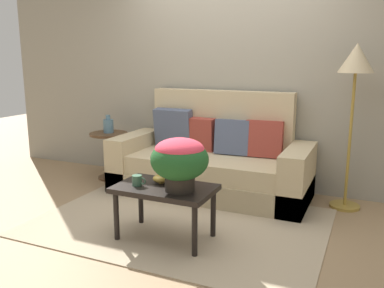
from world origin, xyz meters
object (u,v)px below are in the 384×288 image
Objects in this scene: coffee_table at (165,193)px; potted_plant at (180,159)px; couch at (212,163)px; table_vase at (108,125)px; side_table at (109,147)px; coffee_mug at (137,180)px; floor_lamp at (355,73)px; snack_bowl at (161,179)px.

coffee_table is 1.77× the size of potted_plant.
couch is 1.41m from table_vase.
coffee_mug is (1.23, -1.33, 0.10)m from side_table.
floor_lamp is at bearing 2.65° from side_table.
potted_plant is 2.08m from table_vase.
floor_lamp is at bearing 50.96° from potted_plant.
coffee_table is (0.09, -1.28, 0.06)m from couch.
potted_plant is at bearing -79.45° from couch.
floor_lamp is at bearing 43.62° from snack_bowl.
table_vase reaches higher than coffee_mug.
potted_plant is at bearing -129.04° from floor_lamp.
floor_lamp reaches higher than couch.
coffee_table is 1.92m from side_table.
coffee_mug is at bearing -136.75° from snack_bowl.
side_table is 4.03× the size of snack_bowl.
floor_lamp reaches higher than side_table.
table_vase is at bearing 138.78° from coffee_table.
potted_plant is at bearing -14.97° from coffee_table.
snack_bowl is at bearing 135.39° from coffee_table.
coffee_table is at bearing 18.12° from coffee_mug.
table_vase is at bearing -179.62° from couch.
coffee_table is at bearing -86.00° from couch.
side_table is at bearing 138.94° from coffee_table.
side_table is 1.83m from snack_bowl.
table_vase is (-1.24, 1.35, 0.17)m from coffee_mug.
table_vase is (-0.01, 0.01, 0.27)m from side_table.
couch is 1.36m from side_table.
coffee_mug is at bearing -95.33° from couch.
snack_bowl is (-0.07, 0.07, 0.10)m from coffee_table.
couch is at bearing 90.99° from snack_bowl.
couch reaches higher than side_table.
floor_lamp reaches higher than coffee_mug.
couch is at bearing 0.38° from table_vase.
couch reaches higher than table_vase.
side_table is at bearing -179.05° from couch.
side_table is 0.36× the size of floor_lamp.
floor_lamp is at bearing 2.37° from table_vase.
couch is at bearing 0.95° from side_table.
couch is 3.70× the size of side_table.
couch is 2.66× the size of coffee_table.
table_vase reaches higher than side_table.
floor_lamp is (1.32, 1.39, 0.95)m from coffee_table.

